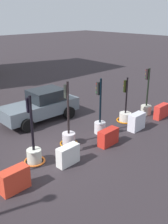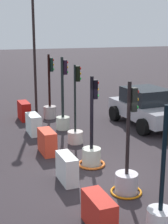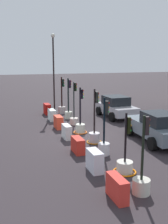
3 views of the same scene
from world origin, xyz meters
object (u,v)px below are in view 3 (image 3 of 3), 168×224
object	(u,v)px
traffic_light_4	(94,134)
construction_barrier_6	(117,188)
car_silver_hatchback	(116,107)
traffic_light_6	(125,164)
construction_barrier_3	(67,132)
traffic_light_5	(104,143)
construction_barrier_0	(47,109)
car_grey_saloon	(156,127)
construction_barrier_2	(58,122)
traffic_light_3	(80,126)
construction_barrier_1	(52,115)
traffic_light_1	(69,110)
traffic_light_2	(74,117)
traffic_light_7	(142,180)
construction_barrier_5	(95,161)
street_lamp_post	(53,64)
traffic_light_0	(62,106)
construction_barrier_4	(78,145)

from	to	relation	value
traffic_light_4	construction_barrier_6	bearing A→B (deg)	-11.57
car_silver_hatchback	traffic_light_6	bearing A→B (deg)	-21.31
construction_barrier_3	traffic_light_5	bearing A→B (deg)	20.51
construction_barrier_0	car_grey_saloon	world-z (taller)	car_grey_saloon
construction_barrier_2	construction_barrier_0	bearing A→B (deg)	-179.86
traffic_light_3	car_silver_hatchback	size ratio (longest dim) A/B	0.71
car_grey_saloon	construction_barrier_1	bearing A→B (deg)	-145.27
traffic_light_3	construction_barrier_6	xyz separation A→B (m)	(8.15, -1.01, -0.05)
traffic_light_6	traffic_light_3	bearing A→B (deg)	-178.52
construction_barrier_1	traffic_light_1	bearing A→B (deg)	100.77
traffic_light_2	car_grey_saloon	xyz separation A→B (m)	(5.18, 3.43, 0.28)
traffic_light_7	construction_barrier_0	world-z (taller)	traffic_light_7
construction_barrier_2	construction_barrier_5	xyz separation A→B (m)	(7.26, 0.11, 0.03)
traffic_light_6	construction_barrier_2	distance (m)	7.88
traffic_light_1	traffic_light_6	bearing A→B (deg)	-0.35
traffic_light_4	traffic_light_5	size ratio (longest dim) A/B	1.06
traffic_light_1	street_lamp_post	bearing A→B (deg)	-172.61
construction_barrier_0	car_grey_saloon	bearing A→B (deg)	27.15
traffic_light_3	construction_barrier_2	xyz separation A→B (m)	(-1.52, -1.11, -0.04)
construction_barrier_6	traffic_light_1	bearing A→B (deg)	174.29
construction_barrier_0	construction_barrier_6	xyz separation A→B (m)	(14.45, 0.11, -0.03)
traffic_light_1	construction_barrier_1	bearing A→B (deg)	-79.23
construction_barrier_2	street_lamp_post	xyz separation A→B (m)	(-6.23, 0.87, 3.71)
traffic_light_2	traffic_light_4	size ratio (longest dim) A/B	0.99
traffic_light_3	construction_barrier_6	distance (m)	8.21
construction_barrier_0	construction_barrier_5	bearing A→B (deg)	0.60
construction_barrier_2	construction_barrier_5	size ratio (longest dim) A/B	1.04
construction_barrier_2	street_lamp_post	distance (m)	7.31
traffic_light_0	traffic_light_1	size ratio (longest dim) A/B	0.99
construction_barrier_1	construction_barrier_3	distance (m)	4.83
construction_barrier_4	construction_barrier_5	size ratio (longest dim) A/B	1.06
traffic_light_6	construction_barrier_0	bearing A→B (deg)	-174.18
traffic_light_0	traffic_light_2	distance (m)	3.92
traffic_light_2	car_grey_saloon	distance (m)	6.22
traffic_light_0	traffic_light_2	bearing A→B (deg)	0.72
traffic_light_6	street_lamp_post	world-z (taller)	street_lamp_post
traffic_light_6	traffic_light_7	xyz separation A→B (m)	(1.78, -0.20, 0.16)
street_lamp_post	construction_barrier_6	bearing A→B (deg)	-2.77
traffic_light_0	traffic_light_1	world-z (taller)	traffic_light_1
traffic_light_3	traffic_light_4	distance (m)	2.09
traffic_light_7	construction_barrier_3	xyz separation A→B (m)	(-7.13, -1.06, -0.10)
construction_barrier_6	car_silver_hatchback	bearing A→B (deg)	156.88
traffic_light_3	construction_barrier_3	distance (m)	1.42
construction_barrier_1	construction_barrier_5	xyz separation A→B (m)	(9.65, 0.13, 0.03)
traffic_light_1	construction_barrier_2	distance (m)	2.98
construction_barrier_1	street_lamp_post	distance (m)	5.42
traffic_light_0	traffic_light_4	size ratio (longest dim) A/B	1.02
traffic_light_6	car_grey_saloon	xyz separation A→B (m)	(-3.34, 3.45, 0.50)
construction_barrier_6	construction_barrier_1	bearing A→B (deg)	-179.43
traffic_light_6	construction_barrier_0	xyz separation A→B (m)	(-12.56, -1.28, 0.08)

